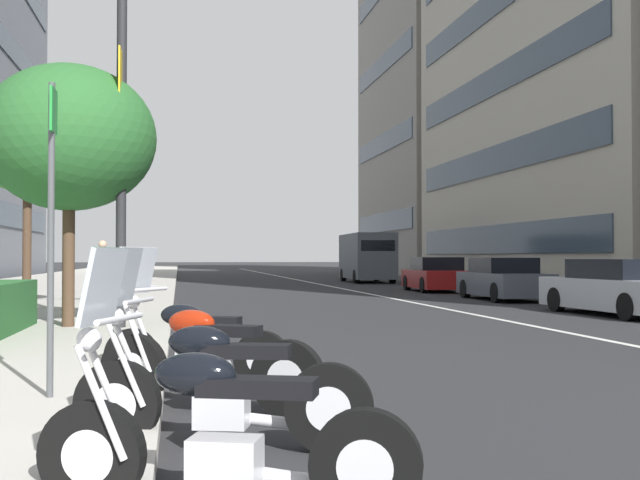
% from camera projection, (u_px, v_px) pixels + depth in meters
% --- Properties ---
extents(sidewalk_right_plaza, '(160.00, 9.73, 0.15)m').
position_uv_depth(sidewalk_right_plaza, '(56.00, 289.00, 33.39)').
color(sidewalk_right_plaza, '#B2ADA3').
rests_on(sidewalk_right_plaza, ground).
extents(lane_centre_stripe, '(110.00, 0.16, 0.01)m').
position_uv_depth(lane_centre_stripe, '(322.00, 285.00, 40.40)').
color(lane_centre_stripe, silver).
rests_on(lane_centre_stripe, ground).
extents(motorcycle_under_tarp, '(0.89, 2.06, 1.46)m').
position_uv_depth(motorcycle_under_tarp, '(217.00, 436.00, 4.39)').
color(motorcycle_under_tarp, black).
rests_on(motorcycle_under_tarp, ground).
extents(motorcycle_by_sign_pole, '(0.82, 2.16, 1.48)m').
position_uv_depth(motorcycle_by_sign_pole, '(216.00, 389.00, 5.88)').
color(motorcycle_by_sign_pole, black).
rests_on(motorcycle_by_sign_pole, ground).
extents(motorcycle_far_end_row, '(1.23, 2.00, 1.50)m').
position_uv_depth(motorcycle_far_end_row, '(204.00, 361.00, 7.35)').
color(motorcycle_far_end_row, black).
rests_on(motorcycle_far_end_row, ground).
extents(motorcycle_mid_row, '(0.93, 2.01, 1.46)m').
position_uv_depth(motorcycle_mid_row, '(192.00, 346.00, 8.82)').
color(motorcycle_mid_row, black).
rests_on(motorcycle_mid_row, ground).
extents(car_mid_block_traffic, '(4.77, 2.10, 1.35)m').
position_uv_depth(car_mid_block_traffic, '(622.00, 289.00, 19.27)').
color(car_mid_block_traffic, '#B7B7BC').
rests_on(car_mid_block_traffic, ground).
extents(car_approaching_light, '(4.58, 1.92, 1.37)m').
position_uv_depth(car_approaching_light, '(503.00, 280.00, 26.18)').
color(car_approaching_light, '#4C515B').
rests_on(car_approaching_light, ground).
extents(car_lead_in_lane, '(4.29, 2.04, 1.38)m').
position_uv_depth(car_lead_in_lane, '(436.00, 275.00, 32.52)').
color(car_lead_in_lane, maroon).
rests_on(car_lead_in_lane, ground).
extents(delivery_van_ahead, '(6.14, 2.38, 2.65)m').
position_uv_depth(delivery_van_ahead, '(367.00, 256.00, 44.23)').
color(delivery_van_ahead, '#4C5156').
rests_on(delivery_van_ahead, ground).
extents(parking_sign_by_curb, '(0.32, 0.06, 2.82)m').
position_uv_depth(parking_sign_by_curb, '(51.00, 209.00, 7.24)').
color(parking_sign_by_curb, '#47494C').
rests_on(parking_sign_by_curb, sidewalk_right_plaza).
extents(street_lamp_with_banners, '(1.26, 2.13, 8.69)m').
position_uv_depth(street_lamp_with_banners, '(138.00, 43.00, 14.50)').
color(street_lamp_with_banners, '#232326').
rests_on(street_lamp_with_banners, sidewalk_right_plaza).
extents(street_tree_by_lamp_post, '(3.11, 3.11, 4.73)m').
position_uv_depth(street_tree_by_lamp_post, '(69.00, 138.00, 14.56)').
color(street_tree_by_lamp_post, '#473323').
rests_on(street_tree_by_lamp_post, sidewalk_right_plaza).
extents(street_tree_mid_sidewalk, '(3.03, 3.03, 5.46)m').
position_uv_depth(street_tree_mid_sidewalk, '(28.00, 143.00, 20.63)').
color(street_tree_mid_sidewalk, '#473323').
rests_on(street_tree_mid_sidewalk, sidewalk_right_plaza).
extents(pedestrian_on_plaza, '(0.47, 0.46, 1.74)m').
position_uv_depth(pedestrian_on_plaza, '(102.00, 269.00, 23.71)').
color(pedestrian_on_plaza, '#33478C').
rests_on(pedestrian_on_plaza, sidewalk_right_plaza).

